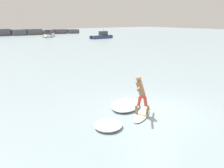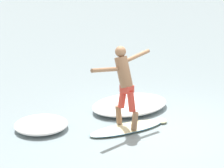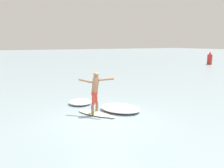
% 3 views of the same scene
% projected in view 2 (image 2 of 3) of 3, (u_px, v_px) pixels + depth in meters
% --- Properties ---
extents(ground_plane, '(200.00, 200.00, 0.00)m').
position_uv_depth(ground_plane, '(158.00, 129.00, 11.96)').
color(ground_plane, gray).
extents(surfboard, '(1.93, 1.41, 0.23)m').
position_uv_depth(surfboard, '(128.00, 128.00, 11.91)').
color(surfboard, beige).
rests_on(surfboard, ground).
extents(surfer, '(1.28, 1.25, 1.82)m').
position_uv_depth(surfer, '(124.00, 80.00, 11.59)').
color(surfer, '#916749').
rests_on(surfer, surfboard).
extents(wave_foam_at_tail, '(2.43, 2.25, 0.26)m').
position_uv_depth(wave_foam_at_tail, '(130.00, 105.00, 13.07)').
color(wave_foam_at_tail, white).
rests_on(wave_foam_at_tail, ground).
extents(wave_foam_at_nose, '(1.64, 1.62, 0.23)m').
position_uv_depth(wave_foam_at_nose, '(41.00, 125.00, 11.91)').
color(wave_foam_at_nose, white).
rests_on(wave_foam_at_nose, ground).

